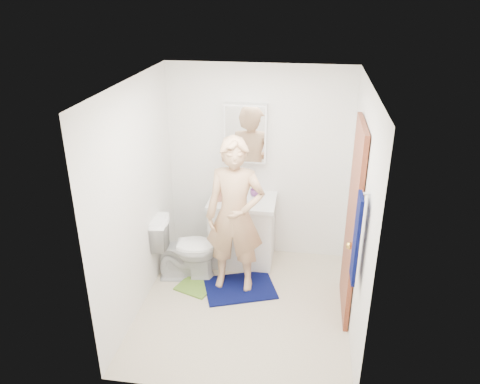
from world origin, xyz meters
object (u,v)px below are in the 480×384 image
(vanity_cabinet, at_px, (242,232))
(soap_dispenser, at_px, (217,192))
(medicine_cabinet, at_px, (246,133))
(towel, at_px, (356,239))
(toilet, at_px, (186,248))
(toothbrush_cup, at_px, (255,193))
(man, at_px, (235,216))

(vanity_cabinet, distance_m, soap_dispenser, 0.63)
(medicine_cabinet, distance_m, soap_dispenser, 0.77)
(towel, xyz_separation_m, toilet, (-1.78, 1.04, -0.87))
(vanity_cabinet, bearing_deg, toothbrush_cup, 41.21)
(man, bearing_deg, soap_dispenser, 121.33)
(vanity_cabinet, distance_m, man, 0.75)
(medicine_cabinet, xyz_separation_m, soap_dispenser, (-0.29, -0.31, -0.65))
(toothbrush_cup, bearing_deg, toilet, -142.83)
(toilet, distance_m, man, 0.80)
(medicine_cabinet, bearing_deg, toothbrush_cup, -40.41)
(soap_dispenser, distance_m, toothbrush_cup, 0.47)
(medicine_cabinet, xyz_separation_m, toothbrush_cup, (0.13, -0.11, -0.71))
(medicine_cabinet, bearing_deg, man, -90.11)
(toilet, bearing_deg, toothbrush_cup, -60.39)
(medicine_cabinet, relative_size, soap_dispenser, 3.36)
(toilet, relative_size, soap_dispenser, 3.68)
(toothbrush_cup, relative_size, man, 0.06)
(soap_dispenser, relative_size, man, 0.12)
(man, bearing_deg, medicine_cabinet, 90.14)
(soap_dispenser, distance_m, man, 0.56)
(vanity_cabinet, xyz_separation_m, soap_dispenser, (-0.29, -0.08, 0.55))
(towel, bearing_deg, toilet, 149.64)
(towel, bearing_deg, man, 141.88)
(toilet, xyz_separation_m, soap_dispenser, (0.31, 0.36, 0.57))
(vanity_cabinet, relative_size, soap_dispenser, 3.84)
(towel, bearing_deg, vanity_cabinet, 128.47)
(towel, bearing_deg, medicine_cabinet, 124.61)
(medicine_cabinet, relative_size, toothbrush_cup, 6.29)
(toothbrush_cup, height_order, man, man)
(medicine_cabinet, height_order, toilet, medicine_cabinet)
(toothbrush_cup, distance_m, man, 0.68)
(vanity_cabinet, bearing_deg, man, -90.15)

